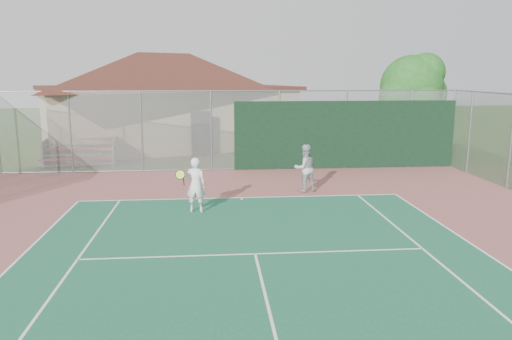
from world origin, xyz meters
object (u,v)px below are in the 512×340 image
Objects in this scene: tree at (413,88)px; player_grey_back at (305,169)px; player_white_front at (195,185)px; bleachers at (80,151)px; clubhouse at (164,91)px.

player_grey_back is at bearing -132.14° from tree.
player_white_front is at bearing 15.58° from player_grey_back.
bleachers is at bearing -174.75° from tree.
bleachers is at bearing -137.49° from clubhouse.
clubhouse reaches higher than tree.
bleachers is 2.03× the size of player_white_front.
player_grey_back is (-7.09, -7.84, -2.61)m from tree.
tree is 3.07× the size of player_grey_back.
player_white_front reaches higher than bleachers.
player_grey_back is (3.85, 2.37, 0.00)m from player_white_front.
clubhouse is 14.42m from player_grey_back.
clubhouse is 10.15× the size of player_white_front.
player_white_front is at bearing -136.99° from tree.
clubhouse is at bearing -80.56° from player_grey_back.
player_white_front is (5.65, -8.69, 0.21)m from bleachers.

